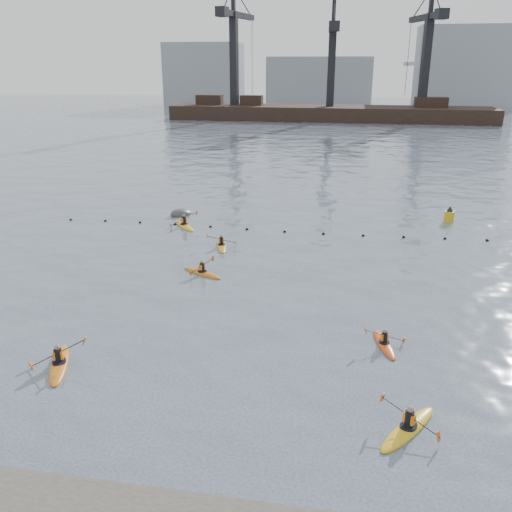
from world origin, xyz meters
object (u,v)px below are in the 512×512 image
object	(u,v)px
nav_buoy	(449,216)
kayaker_5	(184,225)
kayaker_1	(408,428)
kayaker_3	(221,245)
kayaker_2	(202,272)
kayaker_0	(59,363)
kayaker_4	(384,343)
mooring_buoy	(182,215)

from	to	relation	value
nav_buoy	kayaker_5	bearing A→B (deg)	-166.06
kayaker_1	kayaker_5	size ratio (longest dim) A/B	1.03
nav_buoy	kayaker_1	bearing A→B (deg)	-101.12
nav_buoy	kayaker_3	bearing A→B (deg)	-150.27
kayaker_1	kayaker_2	world-z (taller)	kayaker_1
kayaker_1	kayaker_2	distance (m)	17.61
kayaker_0	nav_buoy	xyz separation A→B (m)	(20.13, 26.63, 0.33)
kayaker_2	nav_buoy	xyz separation A→B (m)	(16.94, 15.02, 0.35)
kayaker_3	kayaker_5	distance (m)	6.09
kayaker_4	mooring_buoy	xyz separation A→B (m)	(-16.21, 20.34, -0.09)
kayaker_2	kayaker_3	xyz separation A→B (m)	(-0.05, 5.32, 0.00)
kayaker_2	kayaker_4	world-z (taller)	kayaker_4
kayaker_4	mooring_buoy	world-z (taller)	kayaker_4
kayaker_3	nav_buoy	distance (m)	19.57
kayaker_0	kayaker_2	size ratio (longest dim) A/B	1.18
kayaker_5	mooring_buoy	xyz separation A→B (m)	(-1.24, 3.29, -0.11)
kayaker_0	kayaker_4	size ratio (longest dim) A/B	1.20
nav_buoy	kayaker_0	bearing A→B (deg)	-127.09
mooring_buoy	kayaker_0	bearing A→B (deg)	-84.77
kayaker_1	kayaker_4	distance (m)	6.22
kayaker_3	kayaker_4	world-z (taller)	kayaker_3
kayaker_2	nav_buoy	world-z (taller)	nav_buoy
kayaker_2	kayaker_5	bearing A→B (deg)	52.65
kayaker_2	kayaker_3	world-z (taller)	kayaker_3
mooring_buoy	kayaker_5	bearing A→B (deg)	-69.37
kayaker_4	kayaker_5	xyz separation A→B (m)	(-14.97, 17.05, 0.02)
mooring_buoy	nav_buoy	world-z (taller)	nav_buoy
kayaker_1	kayaker_3	world-z (taller)	kayaker_1
kayaker_4	nav_buoy	xyz separation A→B (m)	(6.18, 22.30, 0.35)
mooring_buoy	kayaker_1	bearing A→B (deg)	-57.68
kayaker_2	kayaker_4	distance (m)	12.99
kayaker_1	kayaker_5	world-z (taller)	kayaker_5
kayaker_3	mooring_buoy	size ratio (longest dim) A/B	1.47
kayaker_0	kayaker_5	size ratio (longest dim) A/B	1.11
kayaker_3	kayaker_5	bearing A→B (deg)	116.42
kayaker_5	kayaker_4	bearing A→B (deg)	-87.92
kayaker_3	kayaker_5	size ratio (longest dim) A/B	1.00
kayaker_0	mooring_buoy	distance (m)	24.78
kayaker_2	mooring_buoy	world-z (taller)	kayaker_2
kayaker_4	kayaker_5	world-z (taller)	kayaker_5
kayaker_5	nav_buoy	xyz separation A→B (m)	(21.15, 5.25, 0.33)
kayaker_1	kayaker_4	xyz separation A→B (m)	(-0.58, 6.19, -0.02)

